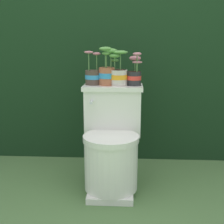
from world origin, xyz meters
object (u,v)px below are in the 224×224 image
potted_plant_middle (118,74)px  potted_plant_midleft (107,72)px  potted_plant_midright (134,74)px  toilet (112,143)px  potted_plant_left (94,76)px

potted_plant_middle → potted_plant_midleft: bearing=176.0°
potted_plant_midright → potted_plant_midleft: bearing=-179.2°
toilet → potted_plant_midleft: bearing=105.9°
potted_plant_middle → potted_plant_midright: size_ratio=1.05×
toilet → potted_plant_midleft: (-0.04, 0.14, 0.46)m
potted_plant_left → potted_plant_middle: bearing=-9.9°
potted_plant_middle → potted_plant_midright: (0.11, 0.01, -0.00)m
toilet → potted_plant_midright: potted_plant_midright is taller
toilet → potted_plant_left: bearing=129.9°
toilet → potted_plant_midleft: potted_plant_midleft is taller
potted_plant_midleft → potted_plant_middle: 0.08m
potted_plant_left → potted_plant_midright: size_ratio=1.03×
potted_plant_left → potted_plant_middle: potted_plant_middle is taller
potted_plant_middle → potted_plant_midright: 0.11m
potted_plant_midleft → potted_plant_middle: (0.08, -0.01, -0.01)m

